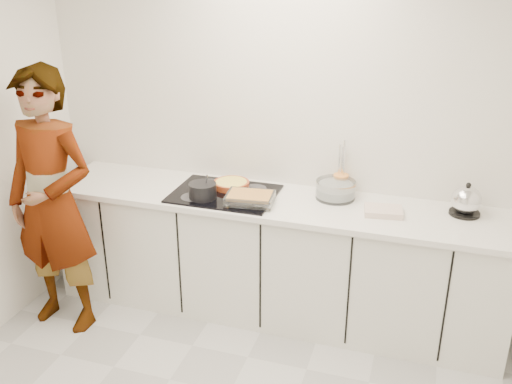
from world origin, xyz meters
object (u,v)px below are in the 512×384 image
(mixing_bowl, at_px, (336,190))
(hob, at_px, (224,194))
(saucepan, at_px, (203,191))
(cook, at_px, (52,203))
(tart_dish, at_px, (231,184))
(baking_dish, at_px, (250,198))
(utensil_crock, at_px, (341,184))
(kettle, at_px, (466,201))

(mixing_bowl, bearing_deg, hob, -167.17)
(saucepan, height_order, cook, cook)
(mixing_bowl, bearing_deg, saucepan, -160.72)
(hob, bearing_deg, mixing_bowl, 12.83)
(tart_dish, height_order, baking_dish, baking_dish)
(tart_dish, xyz_separation_m, cook, (-1.05, -0.65, -0.02))
(saucepan, height_order, utensil_crock, saucepan)
(hob, distance_m, baking_dish, 0.25)
(kettle, height_order, cook, cook)
(kettle, xyz_separation_m, cook, (-2.65, -0.69, -0.08))
(mixing_bowl, xyz_separation_m, cook, (-1.79, -0.70, -0.04))
(kettle, bearing_deg, cook, -165.40)
(kettle, bearing_deg, utensil_crock, 171.20)
(mixing_bowl, height_order, cook, cook)
(hob, bearing_deg, tart_dish, 85.31)
(tart_dish, relative_size, cook, 0.16)
(hob, xyz_separation_m, tart_dish, (0.01, 0.12, 0.03))
(mixing_bowl, distance_m, kettle, 0.85)
(baking_dish, bearing_deg, utensil_crock, 35.62)
(kettle, xyz_separation_m, utensil_crock, (-0.84, 0.13, -0.03))
(tart_dish, bearing_deg, hob, -94.69)
(kettle, bearing_deg, tart_dish, -178.57)
(baking_dish, height_order, cook, cook)
(tart_dish, relative_size, saucepan, 1.20)
(kettle, distance_m, cook, 2.73)
(baking_dish, bearing_deg, cook, -161.34)
(hob, xyz_separation_m, saucepan, (-0.11, -0.13, 0.06))
(hob, distance_m, saucepan, 0.18)
(tart_dish, bearing_deg, utensil_crock, 12.52)
(hob, distance_m, kettle, 1.62)
(kettle, bearing_deg, baking_dish, -169.23)
(saucepan, distance_m, cook, 1.01)
(tart_dish, relative_size, baking_dish, 0.88)
(hob, xyz_separation_m, mixing_bowl, (0.76, 0.17, 0.05))
(hob, xyz_separation_m, baking_dish, (0.22, -0.11, 0.04))
(hob, height_order, saucepan, saucepan)
(saucepan, relative_size, kettle, 1.03)
(baking_dish, bearing_deg, mixing_bowl, 27.62)
(hob, bearing_deg, kettle, 5.57)
(hob, relative_size, saucepan, 2.88)
(hob, height_order, baking_dish, baking_dish)
(tart_dish, height_order, cook, cook)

